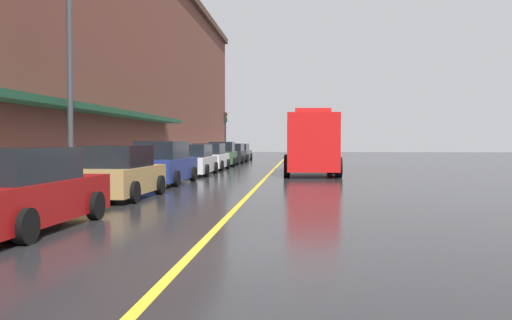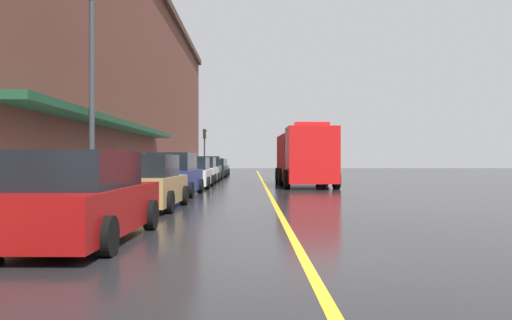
% 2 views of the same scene
% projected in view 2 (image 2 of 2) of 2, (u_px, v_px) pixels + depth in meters
% --- Properties ---
extents(ground_plane, '(112.00, 112.00, 0.00)m').
position_uv_depth(ground_plane, '(263.00, 183.00, 32.61)').
color(ground_plane, '#232326').
extents(sidewalk_left, '(2.40, 70.00, 0.15)m').
position_uv_depth(sidewalk_left, '(167.00, 182.00, 32.55)').
color(sidewalk_left, '#ADA8A0').
rests_on(sidewalk_left, ground).
extents(lane_center_stripe, '(0.16, 70.00, 0.01)m').
position_uv_depth(lane_center_stripe, '(263.00, 183.00, 32.61)').
color(lane_center_stripe, gold).
rests_on(lane_center_stripe, ground).
extents(brick_building_left, '(13.18, 64.00, 13.98)m').
position_uv_depth(brick_building_left, '(49.00, 71.00, 31.47)').
color(brick_building_left, brown).
rests_on(brick_building_left, ground).
extents(parked_car_0, '(2.12, 4.91, 1.66)m').
position_uv_depth(parked_car_0, '(82.00, 199.00, 9.25)').
color(parked_car_0, maroon).
rests_on(parked_car_0, ground).
extents(parked_car_1, '(2.07, 4.27, 1.65)m').
position_uv_depth(parked_car_1, '(148.00, 184.00, 15.33)').
color(parked_car_1, '#A5844C').
rests_on(parked_car_1, ground).
extents(parked_car_2, '(2.13, 4.86, 1.78)m').
position_uv_depth(parked_car_2, '(174.00, 176.00, 21.15)').
color(parked_car_2, navy).
rests_on(parked_car_2, ground).
extents(parked_car_3, '(2.04, 4.71, 1.62)m').
position_uv_depth(parked_car_3, '(193.00, 173.00, 26.96)').
color(parked_car_3, silver).
rests_on(parked_car_3, ground).
extents(parked_car_4, '(2.15, 4.16, 1.65)m').
position_uv_depth(parked_car_4, '(201.00, 171.00, 32.12)').
color(parked_car_4, silver).
rests_on(parked_car_4, ground).
extents(parked_car_5, '(2.19, 4.25, 1.75)m').
position_uv_depth(parked_car_5, '(209.00, 169.00, 37.90)').
color(parked_car_5, '#2D5133').
rests_on(parked_car_5, ground).
extents(parked_car_6, '(2.16, 4.34, 1.60)m').
position_uv_depth(parked_car_6, '(215.00, 168.00, 42.98)').
color(parked_car_6, black).
rests_on(parked_car_6, ground).
extents(parked_car_7, '(2.08, 4.81, 1.56)m').
position_uv_depth(parked_car_7, '(218.00, 168.00, 48.50)').
color(parked_car_7, '#595B60').
rests_on(parked_car_7, ground).
extents(fire_truck, '(3.02, 7.88, 3.41)m').
position_uv_depth(fire_truck, '(305.00, 157.00, 28.53)').
color(fire_truck, red).
rests_on(fire_truck, ground).
extents(parking_meter_0, '(0.14, 0.18, 1.33)m').
position_uv_depth(parking_meter_0, '(169.00, 168.00, 27.88)').
color(parking_meter_0, '#4C4C51').
rests_on(parking_meter_0, sidewalk_left).
extents(parking_meter_1, '(0.14, 0.18, 1.33)m').
position_uv_depth(parking_meter_1, '(166.00, 168.00, 26.91)').
color(parking_meter_1, '#4C4C51').
rests_on(parking_meter_1, sidewalk_left).
extents(parking_meter_2, '(0.14, 0.18, 1.33)m').
position_uv_depth(parking_meter_2, '(2.00, 184.00, 9.22)').
color(parking_meter_2, '#4C4C51').
rests_on(parking_meter_2, sidewalk_left).
extents(parking_meter_3, '(0.14, 0.18, 1.33)m').
position_uv_depth(parking_meter_3, '(198.00, 165.00, 43.35)').
color(parking_meter_3, '#4C4C51').
rests_on(parking_meter_3, sidewalk_left).
extents(parking_meter_4, '(0.14, 0.18, 1.33)m').
position_uv_depth(parking_meter_4, '(187.00, 166.00, 35.72)').
color(parking_meter_4, '#4C4C51').
rests_on(parking_meter_4, sidewalk_left).
extents(street_lamp_left, '(0.44, 0.44, 6.94)m').
position_uv_depth(street_lamp_left, '(92.00, 70.00, 16.35)').
color(street_lamp_left, '#33383D').
rests_on(street_lamp_left, sidewalk_left).
extents(traffic_light_near, '(0.38, 0.36, 4.30)m').
position_uv_depth(traffic_light_near, '(205.00, 143.00, 48.81)').
color(traffic_light_near, '#232326').
rests_on(traffic_light_near, sidewalk_left).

